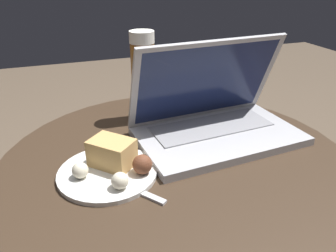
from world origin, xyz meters
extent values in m
cylinder|color=#38281C|center=(0.00, 0.00, 0.57)|extent=(0.74, 0.74, 0.02)
cube|color=#B2B2B7|center=(0.12, 0.04, 0.59)|extent=(0.38, 0.24, 0.02)
cube|color=gray|center=(0.12, 0.08, 0.60)|extent=(0.29, 0.12, 0.00)
cube|color=#B2B2B7|center=(0.12, 0.11, 0.70)|extent=(0.37, 0.11, 0.21)
cube|color=#19234C|center=(0.12, 0.11, 0.70)|extent=(0.34, 0.09, 0.18)
cylinder|color=brown|center=(-0.01, 0.21, 0.68)|extent=(0.06, 0.06, 0.20)
cylinder|color=white|center=(-0.01, 0.21, 0.79)|extent=(0.06, 0.06, 0.03)
cylinder|color=silver|center=(-0.15, -0.01, 0.58)|extent=(0.19, 0.19, 0.01)
cube|color=tan|center=(-0.13, 0.01, 0.61)|extent=(0.10, 0.10, 0.05)
sphere|color=brown|center=(-0.08, -0.04, 0.60)|extent=(0.04, 0.04, 0.04)
sphere|color=beige|center=(-0.20, -0.02, 0.60)|extent=(0.03, 0.03, 0.03)
sphere|color=beige|center=(-0.13, -0.07, 0.60)|extent=(0.03, 0.03, 0.03)
cube|color=silver|center=(-0.11, -0.08, 0.58)|extent=(0.09, 0.11, 0.00)
cube|color=silver|center=(-0.17, 0.00, 0.58)|extent=(0.05, 0.06, 0.00)
camera|label=1|loc=(-0.21, -0.55, 0.94)|focal=35.00mm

